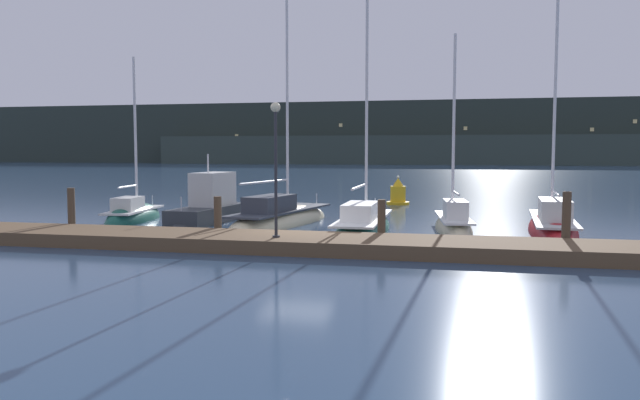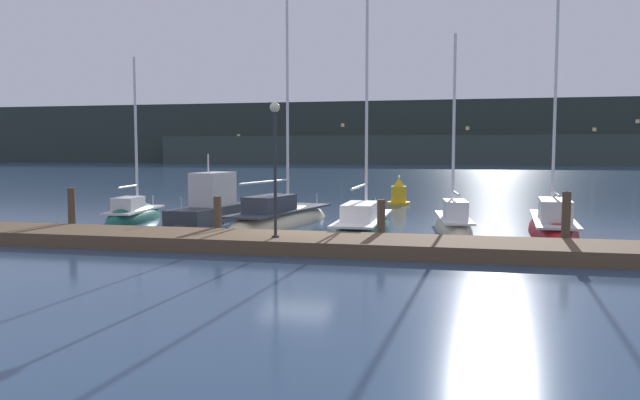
{
  "view_description": "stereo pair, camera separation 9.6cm",
  "coord_description": "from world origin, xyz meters",
  "px_view_note": "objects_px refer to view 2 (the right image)",
  "views": [
    {
      "loc": [
        5.5,
        -21.13,
        3.26
      ],
      "look_at": [
        0.0,
        3.87,
        1.2
      ],
      "focal_mm": 35.0,
      "sensor_mm": 36.0,
      "label": 1
    },
    {
      "loc": [
        5.59,
        -21.11,
        3.26
      ],
      "look_at": [
        0.0,
        3.87,
        1.2
      ],
      "focal_mm": 35.0,
      "sensor_mm": 36.0,
      "label": 2
    }
  ],
  "objects_px": {
    "motorboat_berth_2": "(209,213)",
    "sailboat_berth_4": "(363,228)",
    "sailboat_berth_5": "(453,227)",
    "sailboat_berth_6": "(553,229)",
    "sailboat_berth_1": "(134,219)",
    "channel_buoy": "(399,194)",
    "dock_lamppost": "(275,148)",
    "sailboat_berth_3": "(280,222)"
  },
  "relations": [
    {
      "from": "dock_lamppost",
      "to": "sailboat_berth_1",
      "type": "bearing_deg",
      "value": 142.4
    },
    {
      "from": "motorboat_berth_2",
      "to": "channel_buoy",
      "type": "distance_m",
      "value": 13.4
    },
    {
      "from": "sailboat_berth_3",
      "to": "sailboat_berth_4",
      "type": "height_order",
      "value": "sailboat_berth_3"
    },
    {
      "from": "sailboat_berth_6",
      "to": "sailboat_berth_4",
      "type": "bearing_deg",
      "value": -171.35
    },
    {
      "from": "sailboat_berth_4",
      "to": "channel_buoy",
      "type": "height_order",
      "value": "sailboat_berth_4"
    },
    {
      "from": "sailboat_berth_1",
      "to": "sailboat_berth_4",
      "type": "relative_size",
      "value": 0.77
    },
    {
      "from": "sailboat_berth_3",
      "to": "sailboat_berth_5",
      "type": "bearing_deg",
      "value": -2.33
    },
    {
      "from": "sailboat_berth_1",
      "to": "sailboat_berth_5",
      "type": "relative_size",
      "value": 0.97
    },
    {
      "from": "channel_buoy",
      "to": "sailboat_berth_5",
      "type": "bearing_deg",
      "value": -74.02
    },
    {
      "from": "sailboat_berth_1",
      "to": "sailboat_berth_6",
      "type": "distance_m",
      "value": 18.24
    },
    {
      "from": "sailboat_berth_3",
      "to": "sailboat_berth_6",
      "type": "relative_size",
      "value": 1.15
    },
    {
      "from": "sailboat_berth_3",
      "to": "sailboat_berth_6",
      "type": "xyz_separation_m",
      "value": [
        11.25,
        -0.19,
        0.01
      ]
    },
    {
      "from": "motorboat_berth_2",
      "to": "sailboat_berth_4",
      "type": "bearing_deg",
      "value": -11.93
    },
    {
      "from": "motorboat_berth_2",
      "to": "channel_buoy",
      "type": "height_order",
      "value": "motorboat_berth_2"
    },
    {
      "from": "sailboat_berth_4",
      "to": "sailboat_berth_5",
      "type": "bearing_deg",
      "value": 16.0
    },
    {
      "from": "channel_buoy",
      "to": "sailboat_berth_6",
      "type": "bearing_deg",
      "value": -58.12
    },
    {
      "from": "channel_buoy",
      "to": "dock_lamppost",
      "type": "relative_size",
      "value": 0.4
    },
    {
      "from": "sailboat_berth_5",
      "to": "sailboat_berth_6",
      "type": "bearing_deg",
      "value": 1.6
    },
    {
      "from": "sailboat_berth_6",
      "to": "dock_lamppost",
      "type": "xyz_separation_m",
      "value": [
        -9.4,
        -6.71,
        3.18
      ]
    },
    {
      "from": "sailboat_berth_5",
      "to": "dock_lamppost",
      "type": "height_order",
      "value": "sailboat_berth_5"
    },
    {
      "from": "sailboat_berth_4",
      "to": "channel_buoy",
      "type": "distance_m",
      "value": 12.66
    },
    {
      "from": "sailboat_berth_5",
      "to": "channel_buoy",
      "type": "bearing_deg",
      "value": 105.98
    },
    {
      "from": "sailboat_berth_1",
      "to": "sailboat_berth_6",
      "type": "height_order",
      "value": "sailboat_berth_6"
    },
    {
      "from": "sailboat_berth_4",
      "to": "sailboat_berth_5",
      "type": "relative_size",
      "value": 1.26
    },
    {
      "from": "channel_buoy",
      "to": "dock_lamppost",
      "type": "xyz_separation_m",
      "value": [
        -2.23,
        -18.23,
        2.7
      ]
    },
    {
      "from": "sailboat_berth_5",
      "to": "sailboat_berth_6",
      "type": "relative_size",
      "value": 0.86
    },
    {
      "from": "sailboat_berth_4",
      "to": "dock_lamppost",
      "type": "xyz_separation_m",
      "value": [
        -2.02,
        -5.59,
        3.19
      ]
    },
    {
      "from": "dock_lamppost",
      "to": "sailboat_berth_4",
      "type": "bearing_deg",
      "value": 70.15
    },
    {
      "from": "sailboat_berth_3",
      "to": "sailboat_berth_4",
      "type": "distance_m",
      "value": 4.09
    },
    {
      "from": "motorboat_berth_2",
      "to": "sailboat_berth_5",
      "type": "xyz_separation_m",
      "value": [
        10.83,
        -0.52,
        -0.28
      ]
    },
    {
      "from": "sailboat_berth_1",
      "to": "motorboat_berth_2",
      "type": "height_order",
      "value": "sailboat_berth_1"
    },
    {
      "from": "sailboat_berth_3",
      "to": "channel_buoy",
      "type": "xyz_separation_m",
      "value": [
        4.09,
        11.33,
        0.5
      ]
    },
    {
      "from": "motorboat_berth_2",
      "to": "sailboat_berth_3",
      "type": "relative_size",
      "value": 0.49
    },
    {
      "from": "dock_lamppost",
      "to": "sailboat_berth_5",
      "type": "bearing_deg",
      "value": 49.9
    },
    {
      "from": "sailboat_berth_4",
      "to": "dock_lamppost",
      "type": "distance_m",
      "value": 6.74
    },
    {
      "from": "sailboat_berth_4",
      "to": "sailboat_berth_6",
      "type": "distance_m",
      "value": 7.46
    },
    {
      "from": "sailboat_berth_1",
      "to": "sailboat_berth_6",
      "type": "bearing_deg",
      "value": -0.3
    },
    {
      "from": "motorboat_berth_2",
      "to": "channel_buoy",
      "type": "relative_size",
      "value": 3.24
    },
    {
      "from": "sailboat_berth_3",
      "to": "dock_lamppost",
      "type": "relative_size",
      "value": 2.66
    },
    {
      "from": "sailboat_berth_3",
      "to": "channel_buoy",
      "type": "height_order",
      "value": "sailboat_berth_3"
    },
    {
      "from": "sailboat_berth_1",
      "to": "motorboat_berth_2",
      "type": "bearing_deg",
      "value": 5.13
    },
    {
      "from": "motorboat_berth_2",
      "to": "sailboat_berth_6",
      "type": "xyz_separation_m",
      "value": [
        14.67,
        -0.42,
        -0.3
      ]
    }
  ]
}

